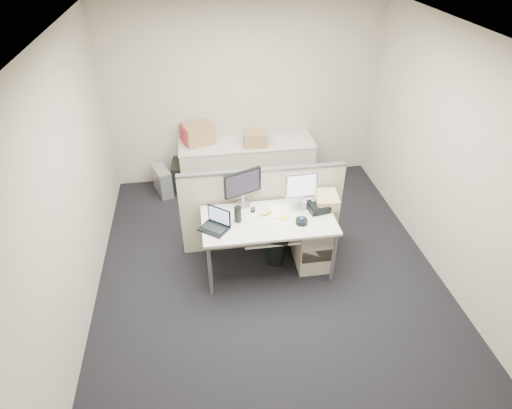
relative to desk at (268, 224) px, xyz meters
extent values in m
cube|color=black|center=(0.00, 0.00, -0.67)|extent=(4.00, 4.50, 0.01)
cube|color=white|center=(0.00, 0.00, 2.04)|extent=(4.00, 4.50, 0.01)
cube|color=#B8AB9B|center=(0.00, 2.25, 0.69)|extent=(4.00, 0.02, 2.70)
cube|color=#B8AB9B|center=(0.00, -2.25, 0.69)|extent=(4.00, 0.02, 2.70)
cube|color=#B8AB9B|center=(-2.00, 0.00, 0.69)|extent=(0.02, 4.50, 2.70)
cube|color=#B8AB9B|center=(2.00, 0.00, 0.69)|extent=(0.02, 4.50, 2.70)
cube|color=silver|center=(0.00, 0.00, 0.05)|extent=(1.50, 0.75, 0.03)
cylinder|color=slate|center=(-0.70, -0.33, -0.31)|extent=(0.04, 0.04, 0.70)
cylinder|color=slate|center=(-0.70, 0.33, -0.31)|extent=(0.04, 0.04, 0.70)
cylinder|color=slate|center=(0.70, -0.33, -0.31)|extent=(0.04, 0.04, 0.70)
cylinder|color=slate|center=(0.70, 0.33, -0.31)|extent=(0.04, 0.04, 0.70)
cube|color=silver|center=(0.00, -0.18, -0.04)|extent=(0.62, 0.32, 0.02)
cube|color=#ACA594|center=(0.55, 0.05, -0.34)|extent=(0.40, 0.55, 0.65)
cube|color=#AEA68F|center=(0.00, 0.45, -0.11)|extent=(2.00, 0.06, 1.10)
cube|color=#ACA594|center=(0.00, 1.93, -0.30)|extent=(2.00, 0.60, 0.72)
cube|color=black|center=(-0.25, 0.32, 0.30)|extent=(0.49, 0.34, 0.46)
cube|color=#B7B7BC|center=(0.40, 0.18, 0.29)|extent=(0.38, 0.20, 0.46)
cube|color=black|center=(-0.62, -0.09, 0.18)|extent=(0.37, 0.36, 0.22)
cylinder|color=black|center=(0.35, -0.12, 0.09)|extent=(0.17, 0.17, 0.05)
cube|color=black|center=(0.60, 0.08, 0.10)|extent=(0.26, 0.22, 0.07)
cube|color=white|center=(0.15, 0.12, 0.07)|extent=(0.25, 0.29, 0.01)
cube|color=gold|center=(0.18, 0.00, 0.07)|extent=(0.10, 0.10, 0.01)
cylinder|color=black|center=(-0.34, 0.02, 0.15)|extent=(0.10, 0.10, 0.17)
ellipsoid|color=yellow|center=(0.00, 0.10, 0.09)|extent=(0.18, 0.11, 0.04)
cube|color=black|center=(-0.15, 0.20, 0.07)|extent=(0.07, 0.10, 0.01)
cube|color=#DAB978|center=(0.72, 0.20, 0.13)|extent=(0.30, 0.36, 0.13)
cube|color=black|center=(-0.05, -0.22, -0.02)|extent=(0.50, 0.31, 0.03)
cube|color=black|center=(0.15, 0.20, -0.47)|extent=(0.31, 0.45, 0.39)
cube|color=black|center=(-1.05, 2.03, -0.45)|extent=(0.22, 0.47, 0.43)
cube|color=#B7B7BC|center=(-1.30, 1.89, -0.46)|extent=(0.32, 0.48, 0.42)
cube|color=tan|center=(-0.70, 2.01, 0.21)|extent=(0.49, 0.43, 0.31)
cube|color=tan|center=(0.12, 1.81, 0.18)|extent=(0.35, 0.28, 0.25)
cube|color=#B31E32|center=(-0.90, 2.03, 0.20)|extent=(0.15, 0.31, 0.28)
camera|label=1|loc=(-0.70, -3.80, 2.94)|focal=30.00mm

